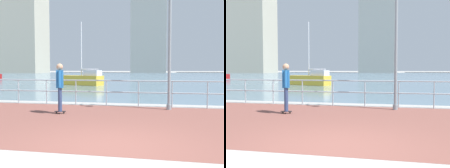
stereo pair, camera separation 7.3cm
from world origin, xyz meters
The scene contains 9 objects.
ground centered at (0.00, 40.00, 0.00)m, with size 220.00×220.00×0.00m, color #ADAAA5.
brick_paving centered at (0.00, 2.74, 0.00)m, with size 28.00×6.69×0.01m, color brown.
harbor_water centered at (0.00, 51.09, 0.00)m, with size 180.00×88.00×0.00m, color slate.
waterfront_railing centered at (0.00, 6.09, 0.78)m, with size 25.25×0.06×1.13m.
lamppost centered at (1.23, 5.33, 2.94)m, with size 0.41×0.80×5.32m.
skateboarder centered at (-2.60, 3.74, 1.09)m, with size 0.41×0.55×1.81m.
sailboat_ivory centered at (-6.79, 19.79, 0.58)m, with size 4.53×2.67×6.08m.
tower_glass centered at (-4.85, 90.70, 21.13)m, with size 11.58×13.66×43.93m.
tower_steel centered at (-46.62, 79.77, 22.71)m, with size 14.06×11.13×47.08m.
Camera 1 is at (1.17, -5.46, 1.64)m, focal length 43.72 mm.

